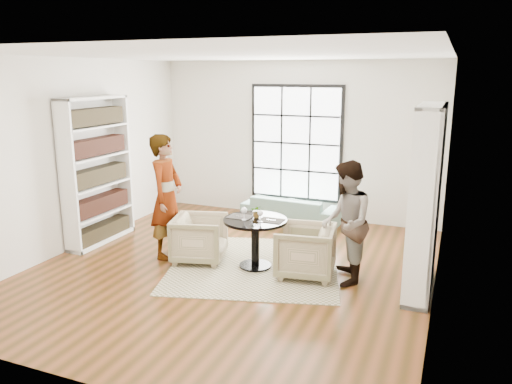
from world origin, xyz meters
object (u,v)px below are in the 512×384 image
at_px(sofa, 291,210).
at_px(person_right, 346,223).
at_px(wine_glass_right, 260,213).
at_px(wine_glass_left, 244,211).
at_px(pedestal_table, 255,232).
at_px(flower_centerpiece, 257,211).
at_px(armchair_left, 200,238).
at_px(armchair_right, 305,251).
at_px(person_left, 166,197).

bearing_deg(sofa, person_right, 127.50).
bearing_deg(wine_glass_right, wine_glass_left, 178.62).
xyz_separation_m(pedestal_table, person_right, (1.31, -0.02, 0.30)).
height_order(sofa, wine_glass_left, wine_glass_left).
distance_m(pedestal_table, flower_centerpiece, 0.30).
distance_m(sofa, armchair_left, 2.43).
xyz_separation_m(sofa, armchair_right, (0.96, -2.28, 0.10)).
xyz_separation_m(sofa, flower_centerpiece, (0.20, -2.19, 0.57)).
bearing_deg(sofa, wine_glass_left, 95.81).
xyz_separation_m(pedestal_table, wine_glass_left, (-0.13, -0.10, 0.33)).
bearing_deg(wine_glass_right, person_right, 4.51).
bearing_deg(wine_glass_left, wine_glass_right, -1.38).
xyz_separation_m(armchair_right, person_right, (0.55, 0.00, 0.47)).
bearing_deg(armchair_left, person_right, -104.00).
xyz_separation_m(pedestal_table, armchair_left, (-0.88, -0.06, -0.18)).
xyz_separation_m(person_left, flower_centerpiece, (1.42, 0.14, -0.12)).
xyz_separation_m(person_left, wine_glass_left, (1.30, -0.04, -0.08)).
bearing_deg(person_right, pedestal_table, -105.67).
height_order(armchair_right, flower_centerpiece, flower_centerpiece).
xyz_separation_m(sofa, person_left, (-1.22, -2.33, 0.68)).
height_order(pedestal_table, person_left, person_left).
height_order(pedestal_table, wine_glass_right, wine_glass_right).
distance_m(armchair_left, wine_glass_left, 0.91).
relative_size(armchair_right, flower_centerpiece, 4.25).
relative_size(sofa, armchair_right, 2.26).
bearing_deg(pedestal_table, person_left, -177.46).
xyz_separation_m(armchair_right, wine_glass_left, (-0.88, -0.09, 0.51)).
bearing_deg(person_left, pedestal_table, -93.60).
bearing_deg(armchair_left, flower_centerpiece, -96.35).
distance_m(person_right, wine_glass_left, 1.44).
relative_size(armchair_left, person_left, 0.41).
height_order(sofa, person_right, person_right).
relative_size(armchair_right, wine_glass_left, 4.26).
bearing_deg(armchair_left, pedestal_table, -101.12).
bearing_deg(sofa, pedestal_table, 99.14).
bearing_deg(sofa, armchair_right, 116.82).
bearing_deg(person_left, armchair_left, -96.14).
relative_size(pedestal_table, wine_glass_right, 5.31).
bearing_deg(flower_centerpiece, person_left, -174.51).
xyz_separation_m(person_right, wine_glass_right, (-1.18, -0.09, 0.03)).
xyz_separation_m(pedestal_table, wine_glass_right, (0.12, -0.11, 0.33)).
relative_size(sofa, person_right, 1.08).
bearing_deg(person_left, flower_centerpiece, -90.65).
relative_size(person_right, wine_glass_right, 9.60).
xyz_separation_m(armchair_left, flower_centerpiece, (0.87, 0.14, 0.48)).
distance_m(pedestal_table, person_left, 1.49).
bearing_deg(sofa, wine_glass_right, 101.80).
xyz_separation_m(armchair_left, person_left, (-0.55, 0.00, 0.60)).
bearing_deg(person_left, armchair_right, -94.89).
bearing_deg(armchair_right, person_right, 81.78).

